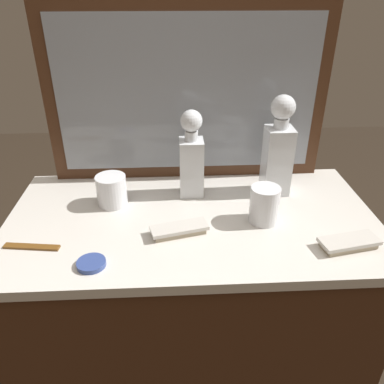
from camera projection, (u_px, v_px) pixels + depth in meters
dresser at (192, 321)px, 1.30m from camera, size 1.05×0.56×0.84m
dresser_mirror at (187, 95)px, 1.19m from camera, size 0.88×0.03×0.55m
crystal_decanter_front at (191, 162)px, 1.16m from camera, size 0.07×0.07×0.27m
crystal_decanter_right at (278, 155)px, 1.17m from camera, size 0.08×0.08×0.31m
crystal_tumbler_left at (112, 192)px, 1.14m from camera, size 0.09×0.09×0.09m
crystal_tumbler_far_left at (264, 206)px, 1.06m from camera, size 0.08×0.08×0.11m
silver_brush_left at (349, 243)px, 0.97m from camera, size 0.16×0.09×0.02m
silver_brush_rear at (179, 230)px, 1.02m from camera, size 0.16×0.09×0.02m
porcelain_dish at (91, 264)px, 0.91m from camera, size 0.07×0.07×0.01m
tortoiseshell_comb at (32, 247)px, 0.97m from camera, size 0.14×0.04×0.01m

